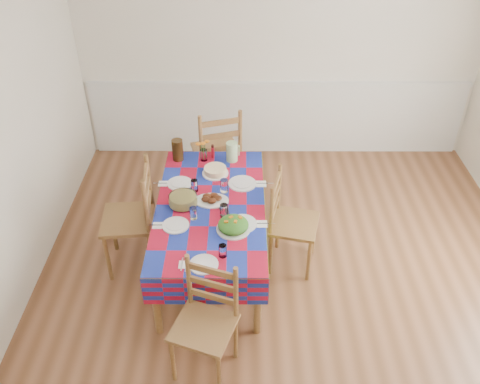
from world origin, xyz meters
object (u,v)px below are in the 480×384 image
object	(u,v)px
tea_pitcher	(178,150)
chair_far	(218,153)
chair_near	(206,323)
meat_platter	(211,199)
chair_right	(289,223)
green_pitcher	(232,152)
chair_left	(133,219)
dining_table	(211,211)

from	to	relation	value
tea_pitcher	chair_far	bearing A→B (deg)	45.12
chair_far	chair_near	bearing A→B (deg)	73.42
tea_pitcher	chair_far	xyz separation A→B (m)	(0.36, 0.36, -0.26)
meat_platter	chair_right	xyz separation A→B (m)	(0.68, -0.04, -0.23)
green_pitcher	tea_pitcher	size ratio (longest dim) A/B	0.90
chair_far	chair_left	size ratio (longest dim) A/B	1.01
dining_table	chair_left	distance (m)	0.69
dining_table	meat_platter	bearing A→B (deg)	83.69
meat_platter	chair_right	bearing A→B (deg)	-3.11
chair_near	chair_left	distance (m)	1.30
chair_right	chair_near	bearing A→B (deg)	161.90
tea_pitcher	chair_near	world-z (taller)	chair_near
meat_platter	tea_pitcher	xyz separation A→B (m)	(-0.35, 0.67, 0.08)
chair_left	chair_right	bearing A→B (deg)	85.31
chair_near	chair_far	distance (m)	2.18
green_pitcher	chair_near	size ratio (longest dim) A/B	0.20
chair_far	chair_left	xyz separation A→B (m)	(-0.70, -1.08, -0.01)
chair_near	tea_pitcher	bearing A→B (deg)	121.14
dining_table	chair_far	xyz separation A→B (m)	(0.01, 1.08, -0.08)
chair_near	chair_far	size ratio (longest dim) A/B	0.88
tea_pitcher	chair_near	size ratio (longest dim) A/B	0.23
tea_pitcher	chair_far	distance (m)	0.58
green_pitcher	chair_right	distance (m)	0.92
dining_table	chair_near	xyz separation A→B (m)	(0.01, -1.09, -0.14)
green_pitcher	chair_far	distance (m)	0.48
tea_pitcher	chair_left	size ratio (longest dim) A/B	0.20
tea_pitcher	chair_near	xyz separation A→B (m)	(0.36, -1.81, -0.32)
tea_pitcher	chair_near	bearing A→B (deg)	-78.67
chair_near	chair_left	world-z (taller)	chair_left
chair_left	chair_right	size ratio (longest dim) A/B	1.10
dining_table	green_pitcher	xyz separation A→B (m)	(0.17, 0.71, 0.17)
meat_platter	tea_pitcher	size ratio (longest dim) A/B	1.40
dining_table	chair_right	xyz separation A→B (m)	(0.69, 0.01, -0.13)
green_pitcher	chair_left	distance (m)	1.14
tea_pitcher	dining_table	bearing A→B (deg)	-64.19
chair_right	green_pitcher	bearing A→B (deg)	49.77
green_pitcher	tea_pitcher	distance (m)	0.52
chair_near	chair_left	size ratio (longest dim) A/B	0.89
chair_near	chair_left	bearing A→B (deg)	142.28
tea_pitcher	chair_right	xyz separation A→B (m)	(1.04, -0.71, -0.31)
green_pitcher	tea_pitcher	bearing A→B (deg)	178.65
chair_far	chair_right	size ratio (longest dim) A/B	1.12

